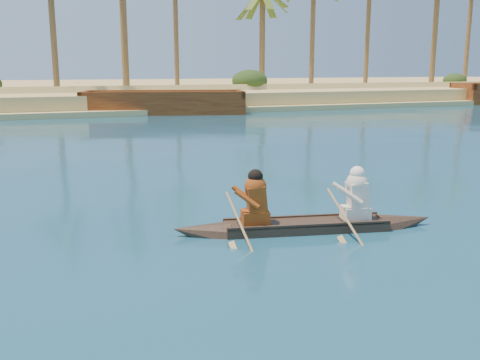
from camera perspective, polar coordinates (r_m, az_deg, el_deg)
name	(u,v)px	position (r m, az deg, el deg)	size (l,w,h in m)	color
ground	(356,177)	(15.69, 12.30, 0.28)	(160.00, 160.00, 0.00)	navy
sandy_embankment	(113,92)	(60.31, -13.43, 9.14)	(150.00, 51.00, 1.50)	tan
palm_grove	(129,9)	(48.77, -11.75, 17.44)	(110.00, 14.00, 16.00)	#4A6222
shrub_cluster	(140,91)	(45.12, -10.61, 9.30)	(100.00, 6.00, 2.40)	#1E3A15
canoe	(306,217)	(10.37, 7.05, -3.92)	(5.16, 1.77, 1.41)	#3C2C21
barge_mid	(164,104)	(37.33, -8.12, 8.01)	(11.43, 6.35, 1.81)	brown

